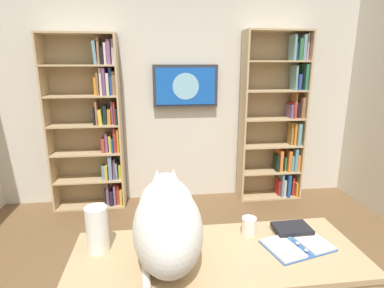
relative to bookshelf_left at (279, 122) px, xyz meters
name	(u,v)px	position (x,y,z in m)	size (l,w,h in m)	color
wall_back	(180,93)	(1.22, -0.17, 0.37)	(4.52, 0.06, 2.70)	silver
bookshelf_left	(279,122)	(0.00, 0.00, 0.00)	(0.79, 0.28, 2.07)	tan
bookshelf_right	(94,124)	(2.25, 0.00, 0.03)	(0.83, 0.28, 2.02)	tan
wall_mounted_tv	(185,86)	(1.17, -0.09, 0.45)	(0.77, 0.07, 0.50)	#333338
desk	(218,278)	(1.26, 2.33, -0.33)	(1.45, 0.56, 0.78)	tan
cat	(167,221)	(1.51, 2.32, 0.00)	(0.32, 0.70, 0.41)	white
open_binder	(297,245)	(0.84, 2.30, -0.19)	(0.37, 0.29, 0.02)	#335999
paper_towel_roll	(97,229)	(1.85, 2.21, -0.08)	(0.11, 0.11, 0.24)	white
coffee_mug	(249,226)	(1.05, 2.15, -0.16)	(0.08, 0.08, 0.10)	white
desk_book_stack	(292,230)	(0.81, 2.17, -0.18)	(0.21, 0.15, 0.04)	#6699A8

